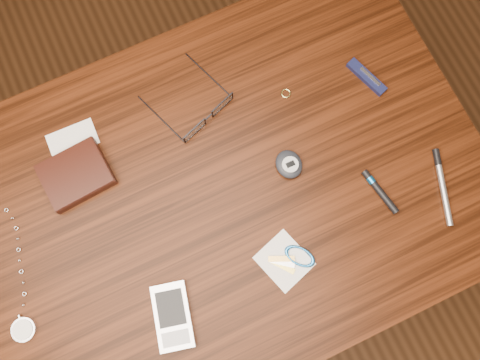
% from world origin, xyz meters
% --- Properties ---
extents(ground, '(3.80, 3.80, 0.00)m').
position_xyz_m(ground, '(0.00, 0.00, 0.00)').
color(ground, '#472814').
rests_on(ground, ground).
extents(desk, '(1.00, 0.70, 0.75)m').
position_xyz_m(desk, '(0.00, 0.00, 0.65)').
color(desk, '#351508').
rests_on(desk, ground).
extents(wallet_and_card, '(0.13, 0.16, 0.03)m').
position_xyz_m(wallet_and_card, '(-0.23, 0.14, 0.76)').
color(wallet_and_card, black).
rests_on(wallet_and_card, desk).
extents(eyeglasses, '(0.17, 0.17, 0.03)m').
position_xyz_m(eyeglasses, '(0.03, 0.15, 0.76)').
color(eyeglasses, black).
rests_on(eyeglasses, desk).
extents(gold_ring, '(0.02, 0.02, 0.00)m').
position_xyz_m(gold_ring, '(0.20, 0.13, 0.75)').
color(gold_ring, '#D1C466').
rests_on(gold_ring, desk).
extents(pocket_watch, '(0.07, 0.28, 0.01)m').
position_xyz_m(pocket_watch, '(-0.42, -0.07, 0.76)').
color(pocket_watch, silver).
rests_on(pocket_watch, desk).
extents(pda_phone, '(0.09, 0.13, 0.02)m').
position_xyz_m(pda_phone, '(-0.17, -0.17, 0.76)').
color(pda_phone, silver).
rests_on(pda_phone, desk).
extents(pedometer, '(0.05, 0.06, 0.02)m').
position_xyz_m(pedometer, '(0.14, -0.01, 0.76)').
color(pedometer, black).
rests_on(pedometer, desk).
extents(notepad_keys, '(0.11, 0.11, 0.01)m').
position_xyz_m(notepad_keys, '(0.06, -0.17, 0.75)').
color(notepad_keys, silver).
rests_on(notepad_keys, desk).
extents(pocket_knife, '(0.05, 0.09, 0.01)m').
position_xyz_m(pocket_knife, '(0.36, 0.09, 0.76)').
color(pocket_knife, '#111737').
rests_on(pocket_knife, desk).
extents(silver_pen, '(0.06, 0.14, 0.01)m').
position_xyz_m(silver_pen, '(0.38, -0.16, 0.76)').
color(silver_pen, '#AAABAF').
rests_on(silver_pen, desk).
extents(black_blue_pen, '(0.03, 0.10, 0.01)m').
position_xyz_m(black_blue_pen, '(0.27, -0.12, 0.76)').
color(black_blue_pen, black).
rests_on(black_blue_pen, desk).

